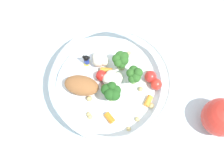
{
  "coord_description": "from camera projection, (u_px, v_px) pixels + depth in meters",
  "views": [
    {
      "loc": [
        0.18,
        0.17,
        0.67
      ],
      "look_at": [
        -0.01,
        0.01,
        0.03
      ],
      "focal_mm": 51.25,
      "sensor_mm": 36.0,
      "label": 1
    }
  ],
  "objects": [
    {
      "name": "ground_plane",
      "position": [
        104.0,
        89.0,
        0.71
      ],
      "size": [
        2.4,
        2.4,
        0.0
      ],
      "primitive_type": "plane",
      "color": "silver"
    },
    {
      "name": "loose_apple",
      "position": [
        221.0,
        117.0,
        0.65
      ],
      "size": [
        0.08,
        0.08,
        0.09
      ],
      "color": "red",
      "rests_on": "ground_plane"
    },
    {
      "name": "food_container",
      "position": [
        111.0,
        82.0,
        0.68
      ],
      "size": [
        0.26,
        0.26,
        0.07
      ],
      "color": "white",
      "rests_on": "ground_plane"
    }
  ]
}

